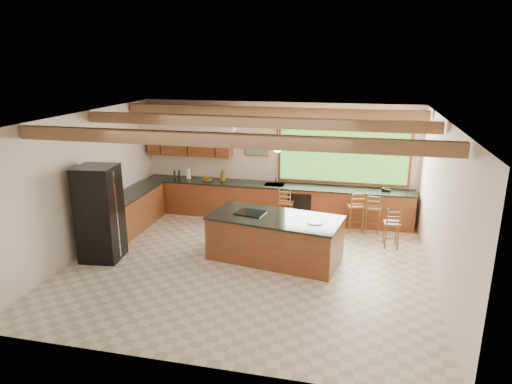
# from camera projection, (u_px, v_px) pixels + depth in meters

# --- Properties ---
(ground) EXTENTS (7.20, 7.20, 0.00)m
(ground) POSITION_uv_depth(u_px,v_px,m) (248.00, 265.00, 9.35)
(ground) COLOR beige
(ground) RESTS_ON ground
(room_shell) EXTENTS (7.27, 6.54, 3.02)m
(room_shell) POSITION_uv_depth(u_px,v_px,m) (247.00, 152.00, 9.36)
(room_shell) COLOR silver
(room_shell) RESTS_ON ground
(counter_run) EXTENTS (7.12, 3.10, 1.26)m
(counter_run) POSITION_uv_depth(u_px,v_px,m) (240.00, 204.00, 11.75)
(counter_run) COLOR brown
(counter_run) RESTS_ON ground
(island) EXTENTS (2.87, 1.71, 0.96)m
(island) POSITION_uv_depth(u_px,v_px,m) (275.00, 238.00, 9.51)
(island) COLOR brown
(island) RESTS_ON ground
(refrigerator) EXTENTS (0.85, 0.83, 2.00)m
(refrigerator) POSITION_uv_depth(u_px,v_px,m) (100.00, 213.00, 9.38)
(refrigerator) COLOR black
(refrigerator) RESTS_ON ground
(bar_stool_a) EXTENTS (0.38, 0.38, 1.00)m
(bar_stool_a) POSITION_uv_depth(u_px,v_px,m) (286.00, 204.00, 11.34)
(bar_stool_a) COLOR brown
(bar_stool_a) RESTS_ON ground
(bar_stool_b) EXTENTS (0.49, 0.49, 1.09)m
(bar_stool_b) POSITION_uv_depth(u_px,v_px,m) (355.00, 207.00, 10.93)
(bar_stool_b) COLOR brown
(bar_stool_b) RESTS_ON ground
(bar_stool_c) EXTENTS (0.37, 0.37, 0.95)m
(bar_stool_c) POSITION_uv_depth(u_px,v_px,m) (392.00, 224.00, 10.02)
(bar_stool_c) COLOR brown
(bar_stool_c) RESTS_ON ground
(bar_stool_d) EXTENTS (0.40, 0.40, 1.03)m
(bar_stool_d) POSITION_uv_depth(u_px,v_px,m) (373.00, 209.00, 10.88)
(bar_stool_d) COLOR brown
(bar_stool_d) RESTS_ON ground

